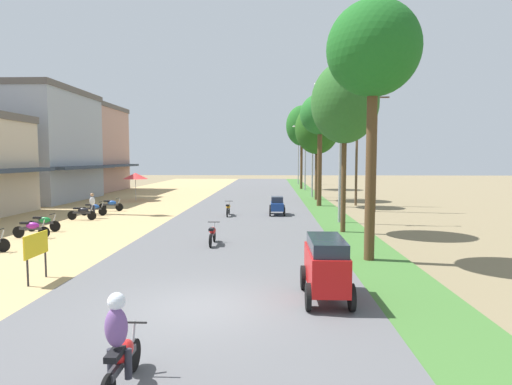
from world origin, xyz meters
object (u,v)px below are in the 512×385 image
median_tree_fifth (302,126)px  utility_pole_far (375,149)px  car_van_red (326,265)px  motorbike_ahead_second (212,233)px  median_tree_second (345,103)px  parked_motorbike_second (32,228)px  parked_motorbike_fifth (94,208)px  parked_motorbike_fourth (82,212)px  pedestrian_on_shoulder (92,204)px  streetlamp_near (340,142)px  parked_motorbike_third (44,222)px  median_tree_fourth (317,129)px  streetlamp_mid (312,153)px  median_tree_nearest (373,52)px  streetlamp_far (305,153)px  vendor_umbrella (135,176)px  motorbike_ahead_third (228,208)px  car_hatchback_blue (277,205)px  utility_pole_near (357,146)px  parked_motorbike_sixth (111,204)px  streetlamp_farthest (298,154)px  motorbike_foreground_rider (120,345)px  street_signboard (36,248)px

median_tree_fifth → utility_pole_far: bearing=-80.7°
car_van_red → motorbike_ahead_second: (-4.03, 7.18, -0.45)m
median_tree_second → utility_pole_far: 10.12m
parked_motorbike_second → parked_motorbike_fifth: bearing=92.9°
median_tree_fifth → motorbike_ahead_second: size_ratio=5.80×
parked_motorbike_fourth → median_tree_fifth: (15.44, 28.25, 7.41)m
pedestrian_on_shoulder → streetlamp_near: size_ratio=0.19×
parked_motorbike_third → median_tree_fourth: 24.79m
streetlamp_mid → car_van_red: streetlamp_mid is taller
median_tree_nearest → median_tree_fourth: bearing=88.8°
parked_motorbike_second → streetlamp_far: (15.45, 31.75, 4.05)m
vendor_umbrella → motorbike_ahead_third: (9.40, -9.95, -1.73)m
streetlamp_near → streetlamp_far: 26.10m
parked_motorbike_third → car_van_red: bearing=-37.7°
car_hatchback_blue → motorbike_ahead_second: size_ratio=1.11×
utility_pole_far → motorbike_ahead_third: (-10.36, -3.24, -3.98)m
utility_pole_near → median_tree_second: bearing=-103.8°
parked_motorbike_fifth → pedestrian_on_shoulder: bearing=-70.2°
parked_motorbike_fourth → vendor_umbrella: 12.30m
parked_motorbike_sixth → vendor_umbrella: 7.82m
parked_motorbike_third → pedestrian_on_shoulder: bearing=84.8°
vendor_umbrella → median_tree_second: 22.92m
streetlamp_mid → streetlamp_farthest: bearing=90.0°
parked_motorbike_sixth → pedestrian_on_shoulder: size_ratio=1.11×
parked_motorbike_fifth → streetlamp_mid: bearing=42.7°
streetlamp_far → motorbike_ahead_third: bearing=-106.3°
parked_motorbike_third → streetlamp_farthest: size_ratio=0.23×
parked_motorbike_third → motorbike_ahead_third: motorbike_ahead_third is taller
streetlamp_mid → parked_motorbike_sixth: bearing=-142.2°
car_van_red → streetlamp_far: bearing=86.3°
median_tree_nearest → motorbike_ahead_third: size_ratio=5.24×
parked_motorbike_fourth → motorbike_foreground_rider: bearing=-64.1°
streetlamp_far → motorbike_foreground_rider: (-6.45, -44.85, -3.74)m
vendor_umbrella → car_hatchback_blue: bearing=-36.6°
motorbike_foreground_rider → car_van_red: bearing=50.3°
parked_motorbike_fourth → parked_motorbike_third: bearing=-92.0°
parked_motorbike_third → utility_pole_far: bearing=26.5°
pedestrian_on_shoulder → car_hatchback_blue: 11.92m
parked_motorbike_second → parked_motorbike_fourth: (-0.26, 6.00, 0.00)m
parked_motorbike_fourth → parked_motorbike_sixth: 4.57m
utility_pole_near → motorbike_ahead_third: size_ratio=5.23×
street_signboard → car_hatchback_blue: (7.57, 15.81, -0.36)m
parked_motorbike_second → car_hatchback_blue: car_hatchback_blue is taller
parked_motorbike_fifth → streetlamp_near: bearing=-8.6°
median_tree_fifth → streetlamp_mid: bearing=-88.6°
parked_motorbike_sixth → median_tree_fifth: size_ratio=0.17×
utility_pole_near → motorbike_ahead_second: utility_pole_near is taller
motorbike_foreground_rider → motorbike_ahead_third: size_ratio=1.00×
streetlamp_far → utility_pole_far: bearing=-80.4°
median_tree_nearest → motorbike_foreground_rider: bearing=-123.1°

